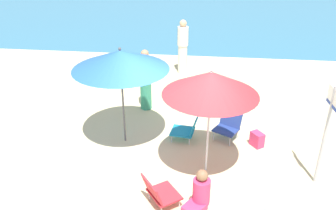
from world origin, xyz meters
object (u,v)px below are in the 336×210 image
at_px(warning_sign, 328,123).
at_px(person_c, 183,47).
at_px(beach_chair_c, 228,124).
at_px(person_a, 146,80).
at_px(beach_bag, 257,139).
at_px(beach_chair_b, 188,129).
at_px(beach_chair_a, 159,192).
at_px(person_b, 199,194).
at_px(umbrella_red, 211,83).
at_px(umbrella_blue, 120,60).

bearing_deg(warning_sign, person_c, 114.74).
xyz_separation_m(beach_chair_c, person_a, (-2.06, 1.21, 0.45)).
distance_m(beach_chair_c, beach_bag, 0.70).
bearing_deg(beach_bag, beach_chair_b, 177.28).
bearing_deg(warning_sign, beach_chair_b, 149.93).
bearing_deg(beach_chair_b, beach_chair_c, -159.27).
height_order(beach_chair_a, beach_chair_b, beach_chair_b).
height_order(beach_chair_b, person_b, person_b).
distance_m(umbrella_red, beach_chair_c, 2.04).
bearing_deg(warning_sign, beach_chair_c, 134.18).
distance_m(beach_chair_b, warning_sign, 2.91).
bearing_deg(beach_chair_a, beach_chair_b, 44.32).
bearing_deg(person_c, beach_chair_a, -126.74).
relative_size(beach_chair_c, person_c, 0.41).
xyz_separation_m(warning_sign, beach_bag, (-0.96, 1.11, -1.10)).
bearing_deg(beach_chair_b, person_c, -76.13).
bearing_deg(person_a, beach_bag, 53.91).
bearing_deg(beach_chair_a, umbrella_blue, 80.97).
distance_m(person_a, warning_sign, 4.49).
xyz_separation_m(person_a, person_c, (0.74, 2.58, 0.07)).
xyz_separation_m(person_b, warning_sign, (2.13, 1.08, 0.85)).
height_order(beach_chair_c, person_b, person_b).
relative_size(umbrella_red, person_c, 1.25).
height_order(beach_chair_a, person_c, person_c).
xyz_separation_m(beach_chair_c, warning_sign, (1.58, -1.39, 0.92)).
relative_size(umbrella_blue, person_c, 1.26).
height_order(person_c, beach_bag, person_c).
xyz_separation_m(beach_chair_c, person_c, (-1.32, 3.78, 0.52)).
xyz_separation_m(umbrella_red, warning_sign, (2.04, -0.10, -0.60)).
distance_m(umbrella_blue, beach_chair_c, 2.77).
distance_m(umbrella_red, person_a, 3.15).
height_order(beach_chair_b, beach_bag, beach_chair_b).
height_order(umbrella_blue, person_a, umbrella_blue).
distance_m(beach_chair_a, person_b, 0.70).
bearing_deg(beach_bag, beach_chair_a, -131.68).
relative_size(person_a, beach_bag, 4.93).
bearing_deg(person_b, beach_chair_c, -159.39).
relative_size(person_a, warning_sign, 0.81).
relative_size(umbrella_blue, beach_chair_a, 2.87).
height_order(beach_chair_c, beach_bag, beach_chair_c).
relative_size(beach_chair_a, person_c, 0.44).
height_order(person_c, warning_sign, warning_sign).
distance_m(umbrella_red, warning_sign, 2.13).
bearing_deg(person_c, umbrella_blue, -140.16).
relative_size(umbrella_blue, person_b, 2.54).
relative_size(beach_chair_b, beach_bag, 2.01).
bearing_deg(beach_chair_a, person_a, 66.39).
bearing_deg(beach_chair_b, umbrella_red, 119.68).
xyz_separation_m(person_c, beach_bag, (1.94, -4.06, -0.70)).
height_order(umbrella_blue, beach_chair_a, umbrella_blue).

